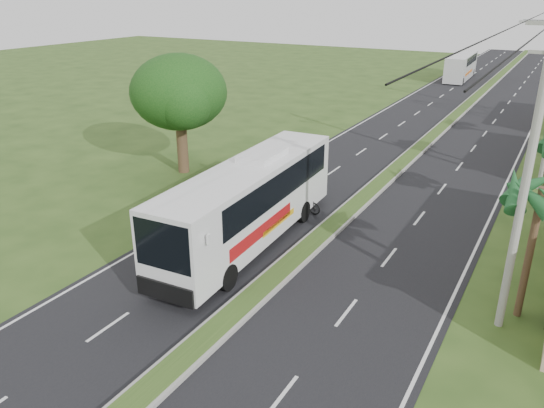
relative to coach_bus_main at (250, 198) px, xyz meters
The scene contains 11 objects.
ground 4.78m from the coach_bus_main, 50.79° to the right, with size 180.00×180.00×0.00m, color #2D481A.
road_asphalt 17.10m from the coach_bus_main, 80.98° to the left, with size 14.00×160.00×0.02m, color black.
median_strip 17.09m from the coach_bus_main, 80.98° to the left, with size 1.20×160.00×0.18m.
lane_edge_left 17.37m from the coach_bus_main, 103.57° to the left, with size 0.12×160.00×0.01m, color silver.
lane_edge_right 19.31m from the coach_bus_main, 60.80° to the left, with size 0.12×160.00×0.01m, color silver.
palm_verge_a 11.92m from the coach_bus_main, ahead, with size 2.40×2.40×5.45m.
shade_tree 11.95m from the coach_bus_main, 144.43° to the left, with size 6.30×6.00×7.54m.
utility_pole_a 11.73m from the coach_bus_main, ahead, with size 1.60×0.28×11.00m.
coach_bus_main is the anchor object (origin of this frame).
coach_bus_far 55.05m from the coach_bus_main, 91.69° to the left, with size 2.75×10.99×3.18m.
motorcyclist 4.76m from the coach_bus_main, 81.67° to the left, with size 1.79×0.63×2.32m.
Camera 1 is at (9.32, -15.80, 11.12)m, focal length 35.00 mm.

